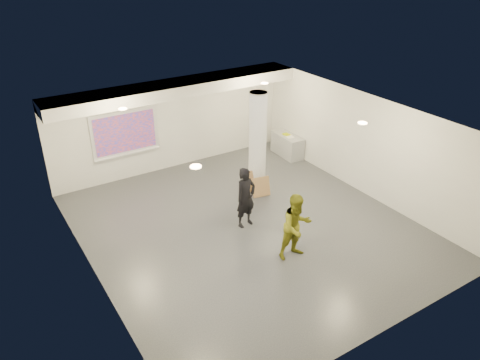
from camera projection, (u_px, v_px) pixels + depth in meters
floor at (248, 228)px, 12.41m from camera, size 8.00×9.00×0.01m
ceiling at (249, 121)px, 11.02m from camera, size 8.00×9.00×0.01m
wall_back at (172, 124)px, 15.09m from camera, size 8.00×0.01×3.00m
wall_front at (387, 274)px, 8.34m from camera, size 8.00×0.01×3.00m
wall_left at (90, 224)px, 9.81m from camera, size 0.01×9.00×3.00m
wall_right at (363, 144)px, 13.62m from camera, size 0.01×9.00×3.00m
soffit_band at (177, 88)px, 14.07m from camera, size 8.00×1.10×0.36m
downlight_nw at (123, 109)px, 11.86m from camera, size 0.22×0.22×0.02m
downlight_ne at (265, 83)px, 13.95m from camera, size 0.22×0.22×0.02m
downlight_sw at (196, 167)px, 8.86m from camera, size 0.22×0.22×0.02m
downlight_se at (362, 123)px, 10.95m from camera, size 0.22×0.22×0.02m
column at (258, 142)px, 13.78m from camera, size 0.52×0.52×3.00m
projection_screen at (125, 133)px, 14.28m from camera, size 2.10×0.13×1.42m
credenza at (287, 145)px, 16.38m from camera, size 0.60×1.32×0.76m
papers_stack at (290, 137)px, 16.06m from camera, size 0.30×0.35×0.02m
postit_pad at (287, 135)px, 16.22m from camera, size 0.21×0.28×0.03m
cardboard_back at (256, 180)px, 14.16m from camera, size 0.59×0.18×0.64m
cardboard_front at (261, 187)px, 13.82m from camera, size 0.57×0.31×0.58m
woman at (246, 198)px, 12.16m from camera, size 0.65×0.48×1.66m
man at (296, 226)px, 10.94m from camera, size 0.84×0.67×1.66m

